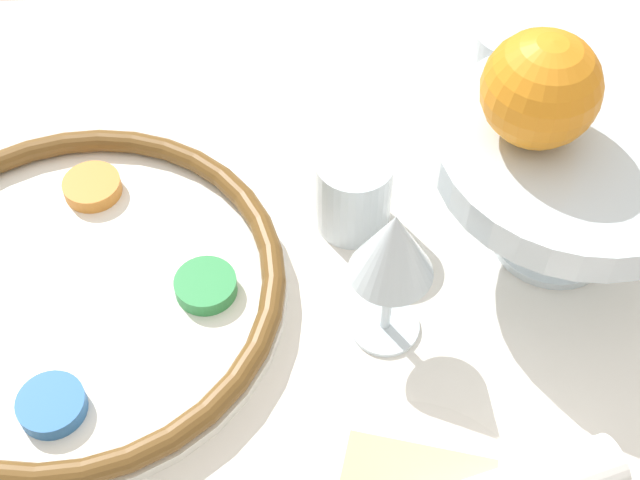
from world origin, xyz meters
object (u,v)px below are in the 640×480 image
seder_plate (74,287)px  orange_fruit (541,89)px  wine_glass (393,250)px  cup_near (505,64)px  cup_far (354,193)px  fruit_stand (578,160)px

seder_plate → orange_fruit: bearing=9.4°
wine_glass → cup_near: 0.31m
seder_plate → cup_near: size_ratio=4.62×
wine_glass → orange_fruit: 0.16m
cup_near → cup_far: size_ratio=1.00×
orange_fruit → cup_near: 0.23m
fruit_stand → orange_fruit: 0.08m
fruit_stand → cup_far: bearing=171.3°
seder_plate → wine_glass: 0.27m
wine_glass → cup_far: wine_glass is taller
wine_glass → fruit_stand: size_ratio=0.63×
fruit_stand → cup_near: bearing=95.6°
cup_near → wine_glass: bearing=-115.6°
fruit_stand → cup_far: size_ratio=3.01×
seder_plate → cup_far: 0.25m
seder_plate → cup_near: 0.46m
fruit_stand → cup_far: fruit_stand is taller
orange_fruit → fruit_stand: bearing=-10.4°
wine_glass → cup_near: wine_glass is taller
orange_fruit → cup_near: (0.02, 0.18, -0.13)m
cup_near → cup_far: same height
fruit_stand → cup_near: (-0.02, 0.19, -0.07)m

